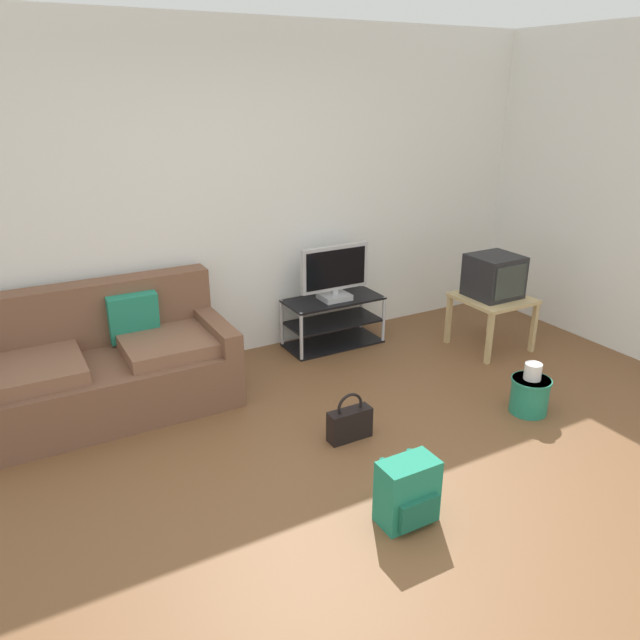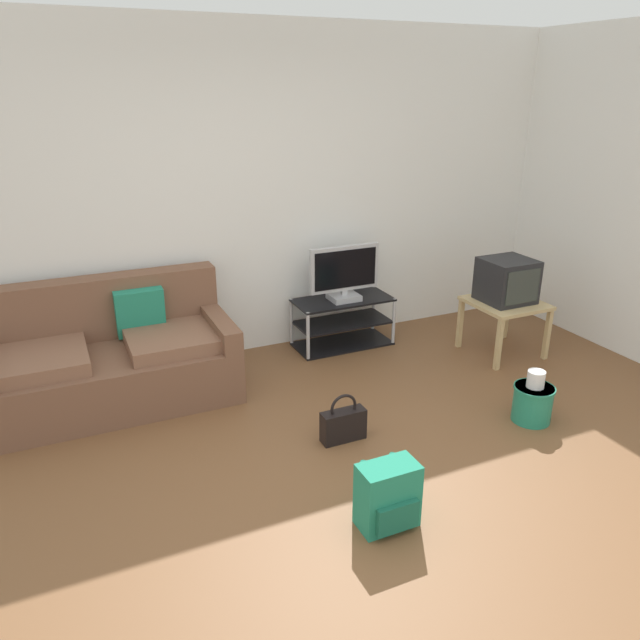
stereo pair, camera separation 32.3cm
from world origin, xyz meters
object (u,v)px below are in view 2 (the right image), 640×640
at_px(flat_tv, 344,274).
at_px(side_table, 505,309).
at_px(couch, 109,359).
at_px(cleaning_bucket, 533,400).
at_px(tv_stand, 343,322).
at_px(handbag, 343,424).
at_px(crt_tv, 507,280).
at_px(backpack, 388,496).

xyz_separation_m(flat_tv, side_table, (1.19, -0.71, -0.27)).
relative_size(couch, cleaning_bucket, 4.68).
height_order(side_table, cleaning_bucket, side_table).
xyz_separation_m(tv_stand, flat_tv, (0.00, -0.02, 0.46)).
bearing_deg(handbag, cleaning_bucket, -13.76).
bearing_deg(couch, cleaning_bucket, -30.58).
bearing_deg(cleaning_bucket, couch, 149.42).
distance_m(tv_stand, handbag, 1.59).
bearing_deg(flat_tv, handbag, -116.55).
relative_size(couch, flat_tv, 2.79).
xyz_separation_m(couch, handbag, (1.32, -1.24, -0.20)).
bearing_deg(cleaning_bucket, flat_tv, 109.55).
bearing_deg(crt_tv, couch, 170.66).
xyz_separation_m(side_table, crt_tv, (0.00, 0.02, 0.25)).
bearing_deg(backpack, crt_tv, 10.22).
relative_size(handbag, cleaning_bucket, 0.88).
relative_size(crt_tv, handbag, 1.21).
xyz_separation_m(backpack, cleaning_bucket, (1.47, 0.52, -0.02)).
relative_size(flat_tv, handbag, 1.90).
bearing_deg(side_table, handbag, -159.96).
bearing_deg(flat_tv, cleaning_bucket, -70.45).
relative_size(backpack, cleaning_bucket, 0.96).
height_order(tv_stand, flat_tv, flat_tv).
xyz_separation_m(couch, side_table, (3.21, -0.54, 0.09)).
height_order(tv_stand, cleaning_bucket, tv_stand).
height_order(backpack, cleaning_bucket, cleaning_bucket).
xyz_separation_m(backpack, handbag, (0.16, 0.84, -0.06)).
xyz_separation_m(couch, backpack, (1.16, -2.08, -0.14)).
distance_m(couch, flat_tv, 2.06).
relative_size(flat_tv, cleaning_bucket, 1.68).
height_order(crt_tv, backpack, crt_tv).
bearing_deg(couch, flat_tv, 4.77).
height_order(side_table, crt_tv, crt_tv).
relative_size(tv_stand, crt_tv, 2.13).
distance_m(couch, side_table, 3.26).
relative_size(tv_stand, handbag, 2.57).
distance_m(backpack, cleaning_bucket, 1.56).
relative_size(couch, tv_stand, 2.06).
xyz_separation_m(handbag, cleaning_bucket, (1.31, -0.32, 0.04)).
xyz_separation_m(side_table, backpack, (-2.05, -1.54, -0.23)).
bearing_deg(tv_stand, side_table, -31.68).
bearing_deg(couch, backpack, -60.81).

